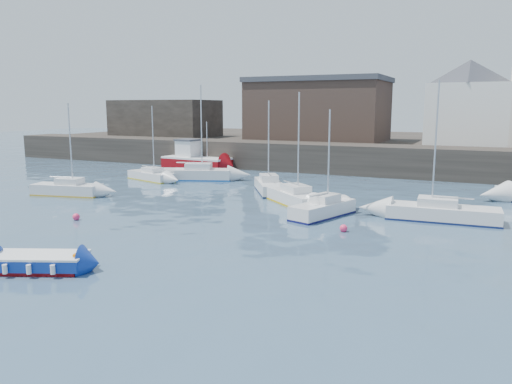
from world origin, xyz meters
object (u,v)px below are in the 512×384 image
at_px(sailboat_b, 294,197).
at_px(sailboat_f, 269,186).
at_px(sailboat_d, 442,212).
at_px(buoy_mid, 343,232).
at_px(sailboat_h, 196,174).
at_px(fishing_boat, 195,159).
at_px(sailboat_a, 67,189).
at_px(sailboat_c, 323,209).
at_px(buoy_far, 268,194).
at_px(blue_dinghy, 39,262).
at_px(buoy_near, 76,220).
at_px(sailboat_e, 151,175).

height_order(sailboat_b, sailboat_f, sailboat_b).
distance_m(sailboat_d, buoy_mid, 7.06).
bearing_deg(sailboat_h, fishing_boat, 122.36).
xyz_separation_m(sailboat_a, sailboat_c, (20.59, 1.05, 0.01)).
relative_size(sailboat_c, buoy_mid, 15.62).
distance_m(fishing_boat, sailboat_b, 23.17).
bearing_deg(sailboat_a, buoy_far, 26.97).
distance_m(sailboat_a, sailboat_d, 27.69).
distance_m(sailboat_c, buoy_mid, 3.93).
relative_size(blue_dinghy, sailboat_a, 0.59).
xyz_separation_m(buoy_near, buoy_far, (6.99, 13.46, 0.00)).
relative_size(sailboat_e, buoy_mid, 16.18).
xyz_separation_m(sailboat_a, buoy_far, (14.08, 7.17, -0.50)).
bearing_deg(buoy_mid, fishing_boat, 137.09).
xyz_separation_m(sailboat_a, buoy_near, (7.09, -6.29, -0.50)).
xyz_separation_m(sailboat_a, sailboat_d, (27.52, 3.05, 0.01)).
xyz_separation_m(sailboat_c, sailboat_d, (6.93, 2.00, -0.00)).
bearing_deg(sailboat_a, buoy_mid, -5.43).
height_order(blue_dinghy, sailboat_f, sailboat_f).
relative_size(sailboat_c, sailboat_e, 0.97).
distance_m(sailboat_h, buoy_far, 10.40).
xyz_separation_m(sailboat_f, sailboat_h, (-9.19, 3.49, 0.06)).
xyz_separation_m(fishing_boat, buoy_far, (14.34, -12.10, -1.02)).
height_order(sailboat_c, sailboat_e, sailboat_e).
bearing_deg(sailboat_e, sailboat_f, -6.66).
height_order(fishing_boat, buoy_near, fishing_boat).
xyz_separation_m(sailboat_b, buoy_near, (-10.31, -10.57, -0.51)).
distance_m(blue_dinghy, sailboat_b, 19.08).
relative_size(fishing_boat, sailboat_b, 1.04).
distance_m(sailboat_e, buoy_near, 16.98).
xyz_separation_m(sailboat_h, buoy_near, (2.44, -17.80, -0.58)).
height_order(sailboat_a, sailboat_d, sailboat_d).
relative_size(sailboat_e, sailboat_h, 0.78).
distance_m(sailboat_c, sailboat_h, 19.06).
bearing_deg(fishing_boat, sailboat_e, -82.94).
relative_size(sailboat_b, sailboat_d, 0.93).
relative_size(sailboat_d, sailboat_h, 0.95).
xyz_separation_m(sailboat_e, buoy_mid, (21.85, -11.69, -0.45)).
bearing_deg(sailboat_f, sailboat_e, 173.34).
xyz_separation_m(sailboat_a, sailboat_b, (17.40, 4.28, 0.01)).
bearing_deg(sailboat_d, sailboat_b, 173.10).
bearing_deg(sailboat_a, sailboat_e, 84.32).
xyz_separation_m(sailboat_h, buoy_mid, (18.14, -13.68, -0.58)).
relative_size(fishing_boat, buoy_near, 18.73).
distance_m(blue_dinghy, sailboat_c, 17.14).
xyz_separation_m(blue_dinghy, buoy_far, (1.18, 21.43, -0.41)).
bearing_deg(buoy_far, sailboat_e, 169.81).
xyz_separation_m(sailboat_d, sailboat_h, (-22.87, 8.46, 0.07)).
distance_m(sailboat_f, buoy_far, 1.03).
relative_size(sailboat_b, buoy_mid, 18.30).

